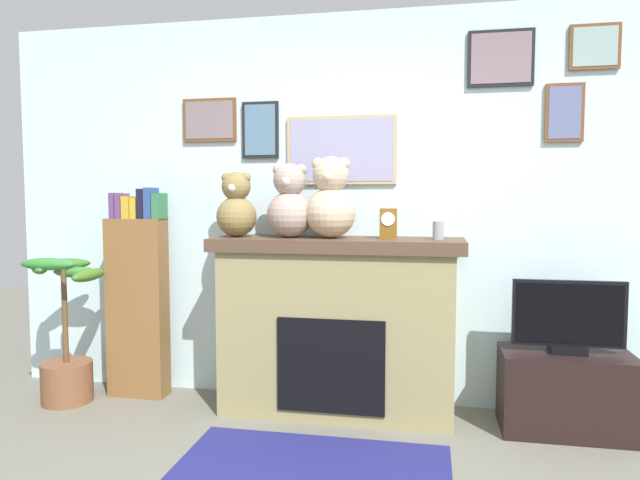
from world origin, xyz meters
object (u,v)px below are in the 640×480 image
at_px(mantel_clock, 388,224).
at_px(teddy_bear_tan, 290,204).
at_px(potted_plant, 66,345).
at_px(bookshelf, 138,299).
at_px(television, 568,318).
at_px(teddy_bear_cream, 236,208).
at_px(tv_stand, 566,392).
at_px(candle_jar, 438,230).
at_px(fireplace, 337,325).
at_px(teddy_bear_grey, 331,202).

height_order(mantel_clock, teddy_bear_tan, teddy_bear_tan).
bearing_deg(potted_plant, bookshelf, 27.10).
bearing_deg(television, teddy_bear_cream, 178.75).
distance_m(tv_stand, candle_jar, 1.21).
bearing_deg(television, potted_plant, -177.99).
xyz_separation_m(bookshelf, mantel_clock, (1.73, -0.06, 0.54)).
distance_m(tv_stand, television, 0.45).
distance_m(candle_jar, teddy_bear_tan, 0.94).
bearing_deg(candle_jar, potted_plant, -176.33).
height_order(bookshelf, mantel_clock, bookshelf).
height_order(potted_plant, mantel_clock, mantel_clock).
bearing_deg(television, fireplace, 177.39).
bearing_deg(bookshelf, fireplace, -1.58).
relative_size(tv_stand, teddy_bear_grey, 1.45).
bearing_deg(teddy_bear_cream, television, -1.25).
bearing_deg(teddy_bear_grey, tv_stand, -1.73).
distance_m(tv_stand, teddy_bear_tan, 2.01).
height_order(tv_stand, candle_jar, candle_jar).
relative_size(potted_plant, television, 1.59).
bearing_deg(tv_stand, potted_plant, -177.97).
bearing_deg(bookshelf, teddy_bear_tan, -2.97).
relative_size(fireplace, teddy_bear_cream, 3.74).
bearing_deg(potted_plant, candle_jar, 3.67).
distance_m(bookshelf, potted_plant, 0.55).
xyz_separation_m(television, teddy_bear_tan, (-1.68, 0.04, 0.66)).
height_order(television, candle_jar, candle_jar).
xyz_separation_m(candle_jar, teddy_bear_grey, (-0.66, -0.00, 0.17)).
height_order(candle_jar, mantel_clock, mantel_clock).
xyz_separation_m(fireplace, candle_jar, (0.63, -0.02, 0.61)).
height_order(potted_plant, teddy_bear_cream, teddy_bear_cream).
xyz_separation_m(candle_jar, teddy_bear_tan, (-0.93, -0.00, 0.16)).
distance_m(fireplace, teddy_bear_tan, 0.83).
bearing_deg(fireplace, teddy_bear_tan, -176.55).
xyz_separation_m(bookshelf, teddy_bear_cream, (0.74, -0.06, 0.63)).
relative_size(candle_jar, teddy_bear_cream, 0.27).
relative_size(tv_stand, television, 1.18).
bearing_deg(teddy_bear_tan, television, -1.51).
bearing_deg(fireplace, tv_stand, -2.55).
xyz_separation_m(fireplace, tv_stand, (1.38, -0.06, -0.33)).
distance_m(tv_stand, teddy_bear_grey, 1.80).
bearing_deg(teddy_bear_grey, candle_jar, 0.06).
distance_m(fireplace, bookshelf, 1.41).
distance_m(potted_plant, mantel_clock, 2.31).
height_order(bookshelf, tv_stand, bookshelf).
xyz_separation_m(fireplace, teddy_bear_tan, (-0.30, -0.02, 0.77)).
relative_size(potted_plant, teddy_bear_grey, 1.95).
bearing_deg(television, tv_stand, 90.00).
xyz_separation_m(mantel_clock, teddy_bear_cream, (-0.99, 0.00, 0.10)).
distance_m(television, teddy_bear_grey, 1.57).
bearing_deg(teddy_bear_tan, candle_jar, 0.04).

